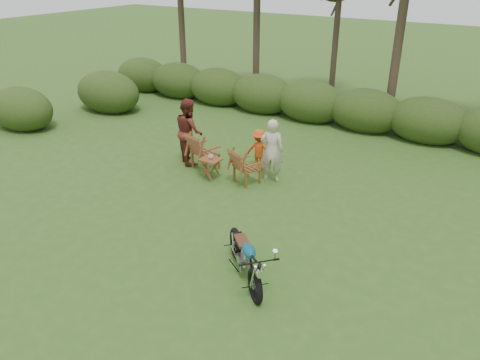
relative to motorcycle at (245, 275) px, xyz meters
The scene contains 10 objects.
ground 0.81m from the motorcycle, behind, with size 80.00×80.00×0.00m, color #2E531B.
tree_line 10.55m from the motorcycle, 91.74° to the left, with size 22.52×11.62×8.14m.
motorcycle is the anchor object (origin of this frame).
lawn_chair_right 3.94m from the motorcycle, 120.66° to the left, with size 0.65×0.65×0.95m, color brown, non-canonical shape.
lawn_chair_left 4.97m from the motorcycle, 133.99° to the left, with size 0.72×0.72×1.05m, color #5E2C17, non-canonical shape.
side_table 4.26m from the motorcycle, 133.57° to the left, with size 0.55×0.46×0.56m, color brown, non-canonical shape.
cup 4.32m from the motorcycle, 133.35° to the left, with size 0.14×0.14×0.11m, color beige.
adult_a 4.13m from the motorcycle, 111.89° to the left, with size 0.61×0.40×1.68m, color beige.
adult_b 5.53m from the motorcycle, 137.81° to the left, with size 0.90×0.70×1.84m, color #5D231A.
child 4.78m from the motorcycle, 116.79° to the left, with size 0.75×0.43×1.15m, color #CD4213.
Camera 1 is at (4.43, -6.09, 5.28)m, focal length 35.00 mm.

